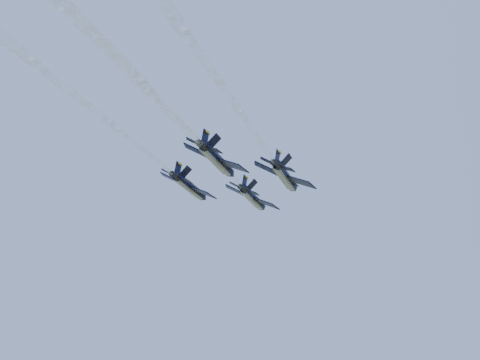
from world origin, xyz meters
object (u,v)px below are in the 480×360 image
(jet_left, at_px, (190,187))
(jet_right, at_px, (286,177))
(jet_lead, at_px, (253,199))
(jet_slot, at_px, (218,160))

(jet_left, distance_m, jet_right, 21.59)
(jet_lead, height_order, jet_right, same)
(jet_lead, relative_size, jet_slot, 1.00)
(jet_slot, bearing_deg, jet_right, 51.70)
(jet_right, bearing_deg, jet_left, -179.65)
(jet_left, relative_size, jet_slot, 1.00)
(jet_lead, distance_m, jet_right, 15.89)
(jet_slot, bearing_deg, jet_lead, 90.45)
(jet_lead, height_order, jet_left, same)
(jet_left, height_order, jet_slot, same)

